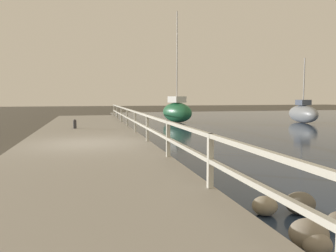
% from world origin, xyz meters
% --- Properties ---
extents(ground_plane, '(120.00, 120.00, 0.00)m').
position_xyz_m(ground_plane, '(0.00, 0.00, 0.00)').
color(ground_plane, '#4C473D').
extents(dock_walkway, '(4.73, 36.00, 0.36)m').
position_xyz_m(dock_walkway, '(0.00, 0.00, 0.18)').
color(dock_walkway, '#9E998E').
rests_on(dock_walkway, ground).
extents(railing, '(0.10, 32.50, 1.01)m').
position_xyz_m(railing, '(2.26, -0.00, 1.05)').
color(railing, beige).
rests_on(railing, dock_walkway).
extents(boulder_upstream, '(0.53, 0.48, 0.40)m').
position_xyz_m(boulder_upstream, '(2.95, -8.37, 0.20)').
color(boulder_upstream, gray).
rests_on(boulder_upstream, ground).
extents(boulder_downstream, '(0.39, 0.35, 0.29)m').
position_xyz_m(boulder_downstream, '(2.92, -8.56, 0.14)').
color(boulder_downstream, gray).
rests_on(boulder_downstream, ground).
extents(boulder_water_edge, '(0.44, 0.40, 0.33)m').
position_xyz_m(boulder_water_edge, '(3.02, -7.12, 0.17)').
color(boulder_water_edge, gray).
rests_on(boulder_water_edge, ground).
extents(boulder_mid_strip, '(0.52, 0.47, 0.39)m').
position_xyz_m(boulder_mid_strip, '(3.64, -7.22, 0.20)').
color(boulder_mid_strip, '#666056').
rests_on(boulder_mid_strip, ground).
extents(mooring_bollard, '(0.18, 0.18, 0.48)m').
position_xyz_m(mooring_bollard, '(-0.58, 5.84, 0.60)').
color(mooring_bollard, '#333338').
rests_on(mooring_bollard, dock_walkway).
extents(sailboat_green, '(2.44, 3.75, 8.56)m').
position_xyz_m(sailboat_green, '(6.93, 12.81, 0.89)').
color(sailboat_green, '#236B42').
rests_on(sailboat_green, water_surface).
extents(sailboat_gray, '(1.54, 3.97, 4.98)m').
position_xyz_m(sailboat_gray, '(16.34, 10.12, 0.75)').
color(sailboat_gray, gray).
rests_on(sailboat_gray, water_surface).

